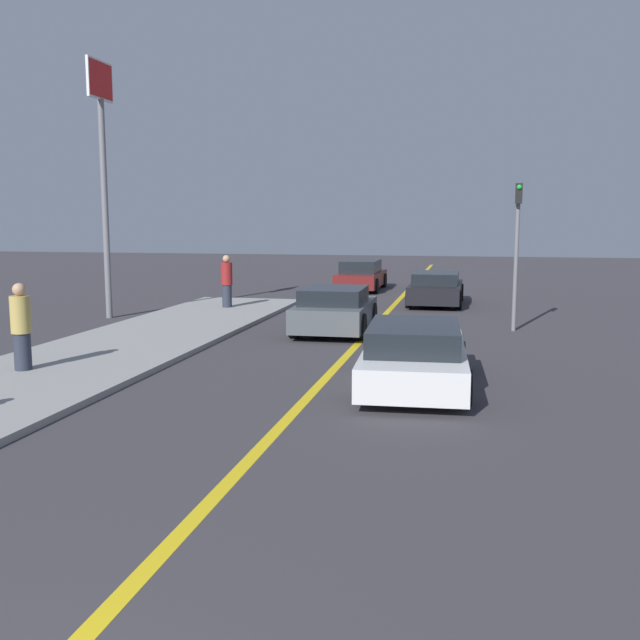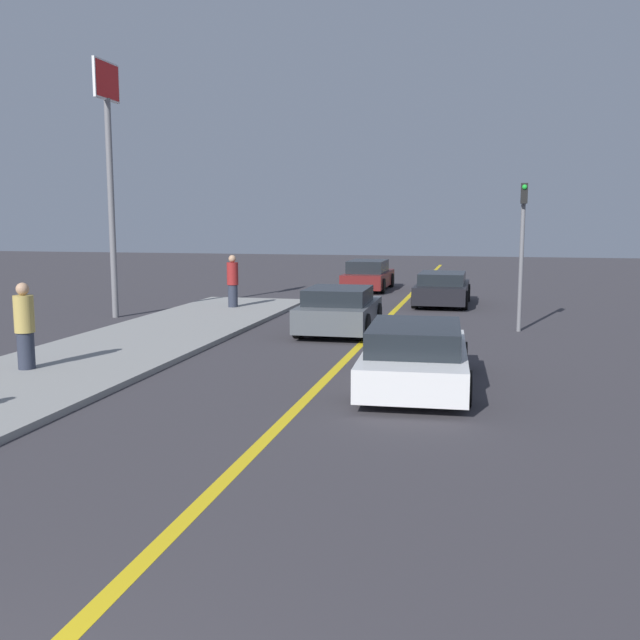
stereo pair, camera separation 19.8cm
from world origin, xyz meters
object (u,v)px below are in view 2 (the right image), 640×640
Objects in this scene: car_far_distant at (442,289)px; pedestrian_by_sign at (233,281)px; pedestrian_far_standing at (25,326)px; traffic_light at (522,242)px; car_ahead_center at (339,310)px; roadside_sign at (109,142)px; car_parked_left_lot at (368,276)px; car_near_right_lane at (415,355)px.

pedestrian_by_sign reaches higher than car_far_distant.
traffic_light reaches higher than pedestrian_far_standing.
car_ahead_center is at bearing -40.65° from pedestrian_by_sign.
roadside_sign is at bearing -149.67° from car_far_distant.
pedestrian_by_sign is 0.23× the size of roadside_sign.
car_near_right_lane is at bearing -77.78° from car_parked_left_lot.
car_parked_left_lot is at bearing 94.22° from car_ahead_center.
car_ahead_center is at bearing -165.12° from traffic_light.
car_ahead_center is 0.86× the size of car_parked_left_lot.
roadside_sign reaches higher than car_parked_left_lot.
car_far_distant is 0.54× the size of roadside_sign.
car_near_right_lane is 0.59× the size of roadside_sign.
pedestrian_by_sign is at bearing -112.15° from car_parked_left_lot.
pedestrian_far_standing is (-3.94, -18.93, 0.36)m from car_parked_left_lot.
car_far_distant is at bearing 25.41° from pedestrian_by_sign.
pedestrian_far_standing is at bearing -128.10° from car_ahead_center.
car_ahead_center is at bearing -108.11° from car_far_distant.
traffic_light is (2.21, 7.29, 1.93)m from car_near_right_lane.
car_far_distant is at bearing 30.00° from roadside_sign.
traffic_light is (2.49, -5.91, 1.92)m from car_far_distant.
car_parked_left_lot reaches higher than car_near_right_lane.
car_near_right_lane is at bearing -35.61° from roadside_sign.
pedestrian_by_sign is (-6.95, -3.30, 0.42)m from car_far_distant.
pedestrian_by_sign reaches higher than car_ahead_center.
pedestrian_far_standing reaches higher than car_near_right_lane.
roadside_sign is (-10.33, 7.40, 4.94)m from car_near_right_lane.
car_parked_left_lot is 1.11× the size of traffic_light.
pedestrian_by_sign is (-4.55, 3.91, 0.39)m from car_ahead_center.
pedestrian_far_standing is 10.71m from pedestrian_by_sign.
car_near_right_lane is at bearing -53.82° from pedestrian_by_sign.
car_ahead_center is 9.19m from roadside_sign.
car_near_right_lane is 1.19× the size of car_ahead_center.
roadside_sign reaches higher than car_far_distant.
car_far_distant is 6.08m from car_parked_left_lot.
roadside_sign is at bearing -120.90° from car_parked_left_lot.
car_near_right_lane is at bearing -67.03° from car_ahead_center.
car_parked_left_lot reaches higher than car_ahead_center.
car_parked_left_lot is 19.34m from pedestrian_far_standing.
traffic_light reaches higher than pedestrian_by_sign.
roadside_sign is at bearing 107.29° from pedestrian_far_standing.
car_near_right_lane is 1.10× the size of car_far_distant.
pedestrian_by_sign is (0.54, 10.69, 0.02)m from pedestrian_far_standing.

